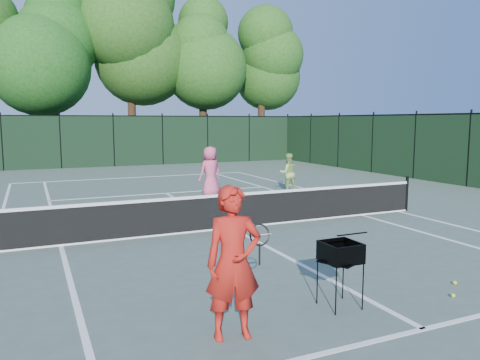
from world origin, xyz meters
name	(u,v)px	position (x,y,z in m)	size (l,w,h in m)	color
ground	(232,228)	(0.00, 0.00, 0.00)	(90.00, 90.00, 0.00)	#4B5B50
sideline_doubles_right	(398,211)	(5.49, 0.00, 0.00)	(0.10, 23.77, 0.01)	white
sideline_singles_left	(61,246)	(-4.12, 0.00, 0.00)	(0.10, 23.77, 0.01)	white
sideline_singles_right	(362,215)	(4.12, 0.00, 0.00)	(0.10, 23.77, 0.01)	white
baseline_far	(136,177)	(0.00, 11.88, 0.00)	(10.97, 0.10, 0.01)	white
service_line_near	(424,329)	(0.00, -6.40, 0.00)	(8.23, 0.10, 0.01)	white
service_line_far	(166,193)	(0.00, 6.40, 0.00)	(8.23, 0.10, 0.01)	white
center_service_line	(232,228)	(0.00, 0.00, 0.00)	(0.10, 12.80, 0.01)	white
tennis_net	(232,210)	(0.00, 0.00, 0.48)	(11.69, 0.09, 1.06)	black
fence_far	(114,141)	(0.00, 18.00, 1.50)	(24.00, 0.05, 3.00)	black
tree_2	(52,41)	(-3.00, 21.80, 7.73)	(6.00, 6.00, 12.40)	black
tree_3	(130,28)	(2.00, 22.30, 9.01)	(7.00, 7.00, 14.45)	black
tree_4	(202,44)	(7.00, 21.60, 8.14)	(6.20, 6.20, 12.97)	black
tree_5	(262,56)	(12.00, 22.10, 7.71)	(5.80, 5.80, 12.23)	black
coach	(233,263)	(-2.38, -5.56, 0.98)	(1.04, 0.61, 1.95)	red
player_pink	(210,172)	(1.25, 4.91, 0.91)	(1.02, 0.81, 1.83)	#E2507B
player_green	(288,173)	(4.34, 4.69, 0.75)	(0.82, 0.69, 1.50)	#99C060
ball_hopper	(341,253)	(-0.56, -5.31, 0.82)	(0.68, 0.68, 0.98)	black
loose_ball_near_cart	(453,296)	(1.27, -5.75, 0.03)	(0.07, 0.07, 0.07)	#B1CF2A
loose_ball_midcourt	(455,283)	(1.77, -5.34, 0.03)	(0.07, 0.07, 0.07)	#BECD29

